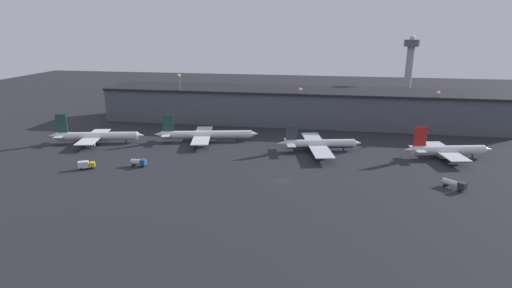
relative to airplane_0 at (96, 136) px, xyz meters
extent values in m
plane|color=#26262B|center=(89.07, -32.43, -3.18)|extent=(600.00, 600.00, 0.00)
cube|color=#4C515B|center=(89.07, 54.66, 5.52)|extent=(213.05, 28.63, 17.41)
cube|color=black|center=(89.07, 54.66, 14.82)|extent=(213.05, 30.63, 1.20)
cylinder|color=white|center=(0.55, 0.11, 0.16)|extent=(36.51, 10.96, 3.52)
cylinder|color=#ADB2B7|center=(0.55, 0.11, -0.46)|extent=(34.61, 10.06, 2.99)
cone|color=white|center=(19.47, 4.09, 0.16)|extent=(4.82, 4.14, 3.34)
cone|color=white|center=(-18.55, -3.89, 0.42)|extent=(5.78, 4.01, 2.99)
cube|color=#1E4738|center=(-14.48, -3.04, 6.17)|extent=(4.90, 1.40, 8.51)
cube|color=white|center=(-15.20, -3.19, 0.69)|extent=(5.41, 10.10, 0.24)
cube|color=white|center=(-1.24, -0.26, -0.28)|extent=(13.04, 27.64, 0.36)
cylinder|color=gray|center=(-1.70, 7.26, -1.50)|extent=(4.19, 2.69, 1.94)
cylinder|color=gray|center=(1.36, -7.33, -1.50)|extent=(4.19, 2.69, 1.94)
cylinder|color=black|center=(13.07, 2.74, -2.39)|extent=(0.50, 0.50, 1.58)
cylinder|color=black|center=(-1.53, 1.12, -2.39)|extent=(0.50, 0.50, 1.58)
cylinder|color=black|center=(-0.95, -1.64, -2.39)|extent=(0.50, 0.50, 1.58)
cylinder|color=white|center=(49.31, 11.14, 0.09)|extent=(41.55, 11.94, 3.44)
cylinder|color=#ADB2B7|center=(49.31, 11.14, -0.51)|extent=(39.40, 11.01, 2.93)
cone|color=white|center=(70.75, 15.63, 0.09)|extent=(4.72, 4.05, 3.27)
cone|color=white|center=(27.71, 6.60, 0.35)|extent=(5.66, 3.93, 2.93)
cube|color=#1E4738|center=(32.16, 7.53, 5.72)|extent=(4.80, 1.38, 7.82)
cube|color=white|center=(31.34, 7.36, 0.61)|extent=(5.71, 11.84, 0.24)
cube|color=white|center=(47.27, 10.71, -0.34)|extent=(13.90, 32.47, 0.36)
cylinder|color=gray|center=(46.68, 19.62, -1.54)|extent=(4.10, 2.63, 1.89)
cylinder|color=gray|center=(50.31, 2.31, -1.54)|extent=(4.10, 2.63, 1.89)
cylinder|color=black|center=(63.61, 14.14, -2.41)|extent=(0.50, 0.50, 1.55)
cylinder|color=black|center=(46.99, 12.05, -2.41)|extent=(0.50, 0.50, 1.55)
cylinder|color=black|center=(47.55, 9.36, -2.41)|extent=(0.50, 0.50, 1.55)
cylinder|color=silver|center=(101.53, 4.71, 0.16)|extent=(29.71, 9.53, 3.52)
cylinder|color=#333842|center=(101.53, 4.71, -0.46)|extent=(28.16, 8.71, 2.99)
cone|color=silver|center=(117.06, 7.97, 0.16)|extent=(4.81, 4.13, 3.34)
cone|color=silver|center=(85.83, 1.41, 0.42)|extent=(5.77, 4.01, 2.99)
cube|color=#333842|center=(89.35, 2.15, 5.22)|extent=(4.90, 1.40, 6.60)
cube|color=silver|center=(88.77, 2.03, 0.68)|extent=(6.20, 13.89, 0.24)
cube|color=silver|center=(100.08, 4.40, -0.28)|extent=(15.25, 38.17, 0.36)
cylinder|color=gray|center=(98.80, 14.83, -1.50)|extent=(4.18, 2.69, 1.93)
cylinder|color=gray|center=(103.10, -5.66, -1.50)|extent=(4.18, 2.69, 1.93)
cylinder|color=black|center=(111.67, 6.84, -2.39)|extent=(0.50, 0.50, 1.58)
cylinder|color=black|center=(99.79, 5.78, -2.39)|extent=(0.50, 0.50, 1.58)
cylinder|color=black|center=(100.37, 3.03, -2.39)|extent=(0.50, 0.50, 1.58)
cylinder|color=silver|center=(153.11, 3.58, 0.31)|extent=(29.53, 9.64, 3.67)
cylinder|color=silver|center=(153.11, 3.58, -0.34)|extent=(27.98, 8.79, 3.12)
cone|color=silver|center=(168.58, 6.83, 0.31)|extent=(5.03, 4.32, 3.49)
cone|color=silver|center=(137.47, 0.30, 0.58)|extent=(6.03, 4.19, 3.12)
cube|color=red|center=(141.03, 1.04, 6.09)|extent=(5.11, 1.45, 7.89)
cube|color=silver|center=(140.45, 0.92, 0.86)|extent=(5.54, 10.03, 0.24)
cube|color=silver|center=(151.67, 3.28, -0.15)|extent=(13.32, 27.43, 0.36)
cylinder|color=gray|center=(151.02, 10.68, -1.41)|extent=(4.37, 2.81, 2.02)
cylinder|color=gray|center=(154.05, -3.76, -1.41)|extent=(4.37, 2.81, 2.02)
cylinder|color=black|center=(163.19, 5.70, -2.36)|extent=(0.50, 0.50, 1.65)
cylinder|color=black|center=(151.37, 4.72, -2.36)|extent=(0.50, 0.50, 1.65)
cylinder|color=black|center=(151.98, 1.84, -2.36)|extent=(0.50, 0.50, 1.65)
cube|color=#282D38|center=(147.91, -31.50, -1.32)|extent=(3.13, 3.14, 2.29)
cylinder|color=#B7B7BC|center=(144.94, -28.69, -1.45)|extent=(4.91, 4.80, 2.02)
cylinder|color=black|center=(148.26, -30.67, -2.73)|extent=(1.04, 1.03, 0.90)
cylinder|color=black|center=(147.10, -31.89, -2.73)|extent=(1.04, 1.03, 0.90)
cylinder|color=black|center=(144.62, -27.22, -2.73)|extent=(1.04, 1.03, 0.90)
cylinder|color=black|center=(143.46, -28.45, -2.73)|extent=(1.04, 1.03, 0.90)
cube|color=#195199|center=(35.22, -26.54, -1.37)|extent=(1.67, 2.37, 2.19)
cylinder|color=#B7B7BC|center=(32.12, -26.54, -1.40)|extent=(3.68, 2.14, 2.13)
cylinder|color=black|center=(34.98, -25.65, -2.73)|extent=(0.90, 0.59, 0.90)
cylinder|color=black|center=(34.98, -27.43, -2.73)|extent=(0.90, 0.59, 0.90)
cylinder|color=black|center=(31.18, -25.65, -2.73)|extent=(0.90, 0.59, 0.90)
cylinder|color=black|center=(31.18, -27.43, -2.73)|extent=(0.90, 0.59, 0.90)
cube|color=gold|center=(16.91, -31.57, -1.58)|extent=(2.50, 2.66, 1.77)
cube|color=silver|center=(14.05, -32.94, -1.28)|extent=(4.19, 3.47, 2.36)
cylinder|color=black|center=(16.41, -30.94, -2.73)|extent=(1.04, 0.86, 0.90)
cylinder|color=black|center=(17.09, -32.36, -2.73)|extent=(1.04, 0.86, 0.90)
cylinder|color=black|center=(13.02, -32.56, -2.73)|extent=(1.04, 0.86, 0.90)
cylinder|color=black|center=(13.70, -33.98, -2.73)|extent=(1.04, 0.86, 0.90)
cylinder|color=slate|center=(26.06, 41.26, 9.67)|extent=(0.70, 0.70, 25.70)
sphere|color=beige|center=(26.06, 41.26, 23.12)|extent=(1.80, 1.80, 1.80)
cylinder|color=slate|center=(90.33, 41.26, 6.81)|extent=(0.70, 0.70, 19.99)
sphere|color=beige|center=(90.33, 41.26, 17.41)|extent=(1.80, 1.80, 1.80)
cylinder|color=slate|center=(156.50, 41.26, 6.85)|extent=(0.70, 0.70, 20.07)
sphere|color=beige|center=(156.50, 41.26, 17.49)|extent=(1.80, 1.80, 1.80)
cylinder|color=#99999E|center=(153.60, 100.20, 16.49)|extent=(4.40, 4.40, 39.34)
cylinder|color=#4C515B|center=(153.60, 100.20, 38.16)|extent=(9.00, 9.00, 4.00)
sphere|color=silver|center=(153.60, 100.20, 41.36)|extent=(3.20, 3.20, 3.20)
camera|label=1|loc=(101.42, -161.41, 49.32)|focal=28.00mm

